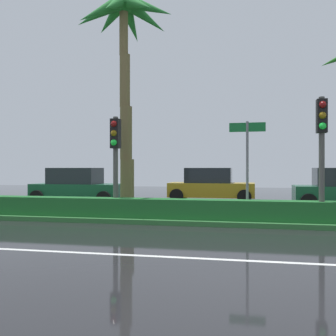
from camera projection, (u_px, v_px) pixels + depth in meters
ground_plane at (248, 217)px, 14.13m from camera, size 90.00×42.00×0.10m
near_lane_divider_stripe at (243, 261)px, 7.29m from camera, size 81.00×0.14×0.01m
median_strip at (247, 217)px, 13.16m from camera, size 85.50×4.00×0.15m
median_hedge at (247, 210)px, 11.79m from camera, size 76.50×0.70×0.60m
palm_tree_mid_left at (124, 31)px, 14.09m from camera, size 3.72×3.56×8.02m
traffic_signal_median_left at (115, 148)px, 12.83m from camera, size 0.28×0.43×3.23m
traffic_signal_median_right at (322, 136)px, 11.24m from camera, size 0.28×0.43×3.60m
street_name_sign at (247, 156)px, 12.13m from camera, size 1.10×0.08×3.00m
car_in_traffic_leading at (77, 187)px, 18.91m from camera, size 4.30×2.02×1.72m
car_in_traffic_second at (211, 185)px, 20.12m from camera, size 4.30×2.02×1.72m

